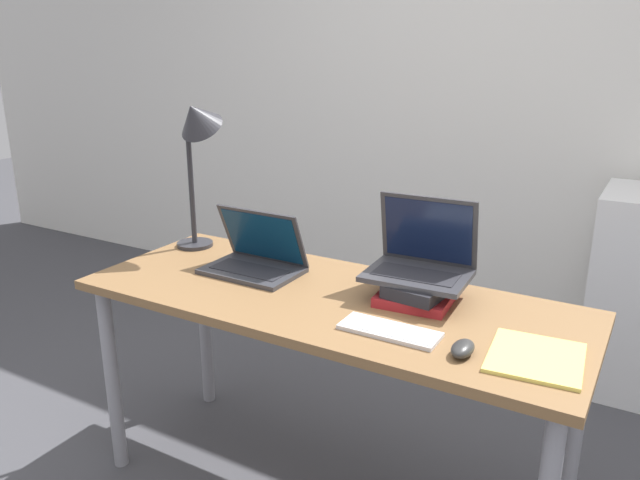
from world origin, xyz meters
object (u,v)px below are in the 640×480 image
object	(u,v)px
book_stack	(420,290)
wireless_keyboard	(390,331)
laptop_left	(255,259)
notepad	(536,357)
laptop_on_books	(421,260)
mouse	(463,349)
desk_lamp	(196,134)

from	to	relation	value
book_stack	wireless_keyboard	distance (m)	0.25
laptop_left	notepad	xyz separation A→B (m)	(0.99, -0.17, -0.04)
book_stack	wireless_keyboard	world-z (taller)	book_stack
laptop_left	laptop_on_books	distance (m)	0.59
wireless_keyboard	mouse	bearing A→B (deg)	-6.40
wireless_keyboard	desk_lamp	bearing A→B (deg)	162.32
laptop_left	desk_lamp	distance (m)	0.51
notepad	book_stack	bearing A→B (deg)	152.28
laptop_on_books	desk_lamp	world-z (taller)	desk_lamp
mouse	notepad	world-z (taller)	mouse
laptop_left	wireless_keyboard	xyz separation A→B (m)	(0.60, -0.21, -0.04)
wireless_keyboard	mouse	size ratio (longest dim) A/B	2.87
mouse	wireless_keyboard	bearing A→B (deg)	173.60
laptop_left	desk_lamp	size ratio (longest dim) A/B	0.55
laptop_on_books	mouse	bearing A→B (deg)	-52.53
wireless_keyboard	notepad	distance (m)	0.38
laptop_left	desk_lamp	bearing A→B (deg)	165.83
laptop_left	book_stack	size ratio (longest dim) A/B	1.26
wireless_keyboard	mouse	xyz separation A→B (m)	(0.21, -0.02, 0.01)
laptop_on_books	notepad	bearing A→B (deg)	-30.77
notepad	desk_lamp	world-z (taller)	desk_lamp
laptop_left	book_stack	world-z (taller)	laptop_left
wireless_keyboard	notepad	world-z (taller)	wireless_keyboard
notepad	laptop_left	bearing A→B (deg)	170.43
desk_lamp	laptop_left	bearing A→B (deg)	-14.17
book_stack	mouse	size ratio (longest dim) A/B	2.71
laptop_left	laptop_on_books	xyz separation A→B (m)	(0.58, 0.08, 0.07)
laptop_on_books	desk_lamp	bearing A→B (deg)	-179.99
laptop_on_books	notepad	world-z (taller)	laptop_on_books
book_stack	mouse	xyz separation A→B (m)	(0.23, -0.28, -0.02)
notepad	desk_lamp	bearing A→B (deg)	169.33
notepad	laptop_on_books	bearing A→B (deg)	149.23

